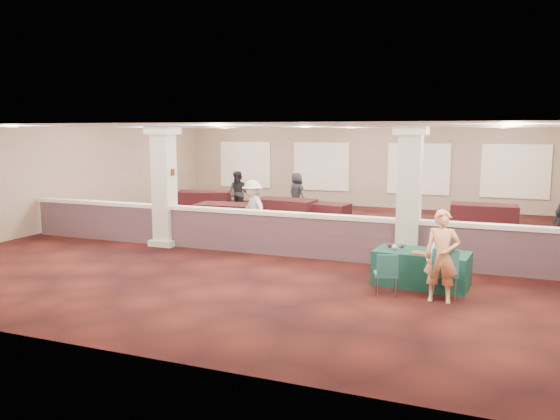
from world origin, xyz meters
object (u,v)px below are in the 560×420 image
at_px(conf_chair_main, 444,269).
at_px(attendee_a, 238,193).
at_px(far_table_back_right, 484,217).
at_px(far_table_front_center, 285,211).
at_px(far_table_back_left, 204,202).
at_px(woman, 442,256).
at_px(far_table_back_center, 323,214).
at_px(attendee_b, 253,209).
at_px(near_table, 421,268).
at_px(conf_chair_side, 386,271).
at_px(far_table_front_left, 229,217).
at_px(attendee_d, 297,193).

bearing_deg(conf_chair_main, attendee_a, 122.33).
xyz_separation_m(conf_chair_main, far_table_back_right, (0.54, 7.91, -0.18)).
height_order(conf_chair_main, far_table_front_center, conf_chair_main).
bearing_deg(attendee_a, far_table_front_center, -24.66).
xyz_separation_m(conf_chair_main, far_table_back_left, (-9.51, 8.05, -0.18)).
relative_size(far_table_front_center, far_table_back_right, 1.01).
distance_m(woman, attendee_a, 11.19).
relative_size(far_table_back_center, attendee_b, 1.05).
bearing_deg(near_table, attendee_b, 152.73).
height_order(far_table_front_center, attendee_b, attendee_b).
bearing_deg(conf_chair_side, far_table_front_left, 119.89).
relative_size(conf_chair_side, attendee_a, 0.51).
relative_size(conf_chair_main, attendee_a, 0.61).
height_order(conf_chair_main, attendee_a, attendee_a).
relative_size(attendee_a, attendee_b, 0.97).
relative_size(conf_chair_main, conf_chair_side, 1.20).
relative_size(far_table_front_left, attendee_a, 1.23).
bearing_deg(far_table_front_left, woman, -36.86).
relative_size(far_table_front_center, attendee_a, 1.24).
bearing_deg(attendee_d, woman, 155.39).
bearing_deg(near_table, attendee_a, 142.37).
height_order(far_table_back_left, attendee_d, attendee_d).
relative_size(far_table_back_right, attendee_b, 1.19).
relative_size(near_table, far_table_back_center, 1.04).
distance_m(conf_chair_main, attendee_b, 7.13).
bearing_deg(far_table_front_center, near_table, -48.99).
height_order(far_table_front_center, far_table_back_left, far_table_front_center).
bearing_deg(far_table_front_center, conf_chair_side, -56.03).
distance_m(conf_chair_main, conf_chair_side, 1.04).
bearing_deg(woman, far_table_back_left, 137.33).
xyz_separation_m(near_table, conf_chair_main, (0.50, -0.82, 0.23)).
distance_m(far_table_back_center, attendee_a, 3.59).
relative_size(far_table_back_center, far_table_back_right, 0.88).
xyz_separation_m(far_table_front_left, attendee_b, (1.23, -0.87, 0.43)).
bearing_deg(far_table_front_left, conf_chair_side, -41.30).
relative_size(conf_chair_main, far_table_front_left, 0.49).
distance_m(conf_chair_main, attendee_d, 10.96).
relative_size(woman, far_table_back_right, 0.85).
bearing_deg(woman, near_table, 114.23).
bearing_deg(conf_chair_side, far_table_back_right, 60.20).
xyz_separation_m(far_table_back_left, attendee_b, (3.77, -3.84, 0.43)).
distance_m(far_table_back_right, attendee_b, 7.30).
bearing_deg(far_table_back_left, conf_chair_side, -43.98).
xyz_separation_m(near_table, woman, (0.46, -0.93, 0.49)).
relative_size(near_table, far_table_back_left, 0.93).
bearing_deg(attendee_b, far_table_back_left, 171.11).
bearing_deg(conf_chair_main, far_table_back_left, 126.66).
distance_m(conf_chair_main, far_table_front_left, 8.63).
height_order(woman, attendee_d, woman).
height_order(far_table_back_center, far_table_back_right, far_table_back_right).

